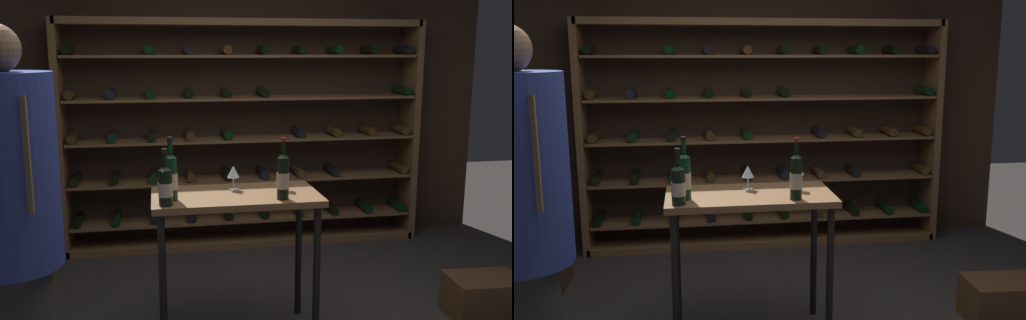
# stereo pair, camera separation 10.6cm
# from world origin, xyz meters

# --- Properties ---
(back_wall) EXTENTS (4.78, 0.10, 2.86)m
(back_wall) POSITION_xyz_m (0.00, 2.19, 1.43)
(back_wall) COLOR #3D2B1E
(back_wall) RESTS_ON ground
(wine_rack) EXTENTS (3.25, 0.32, 2.05)m
(wine_rack) POSITION_xyz_m (0.06, 1.98, 1.01)
(wine_rack) COLOR brown
(wine_rack) RESTS_ON ground
(tasting_table) EXTENTS (1.01, 0.53, 0.92)m
(tasting_table) POSITION_xyz_m (-0.25, 0.28, 0.79)
(tasting_table) COLOR brown
(tasting_table) RESTS_ON ground
(person_bystander_dark_jacket) EXTENTS (0.45, 0.45, 1.89)m
(person_bystander_dark_jacket) POSITION_xyz_m (-1.38, -0.41, 1.04)
(person_bystander_dark_jacket) COLOR #313131
(person_bystander_dark_jacket) RESTS_ON ground
(wine_crate) EXTENTS (0.50, 0.37, 0.28)m
(wine_crate) POSITION_xyz_m (1.43, 0.21, 0.14)
(wine_crate) COLOR brown
(wine_crate) RESTS_ON ground
(display_cabinet) EXTENTS (0.44, 0.36, 1.58)m
(display_cabinet) POSITION_xyz_m (-1.78, 1.24, 0.79)
(display_cabinet) COLOR #4C2D1E
(display_cabinet) RESTS_ON ground
(wine_bottle_black_capsule) EXTENTS (0.07, 0.07, 0.36)m
(wine_bottle_black_capsule) POSITION_xyz_m (-0.00, 0.10, 1.06)
(wine_bottle_black_capsule) COLOR black
(wine_bottle_black_capsule) RESTS_ON tasting_table
(wine_bottle_gold_foil) EXTENTS (0.08, 0.08, 0.32)m
(wine_bottle_gold_foil) POSITION_xyz_m (-0.67, 0.08, 1.04)
(wine_bottle_gold_foil) COLOR black
(wine_bottle_gold_foil) RESTS_ON tasting_table
(wine_bottle_green_slim) EXTENTS (0.08, 0.08, 0.37)m
(wine_bottle_green_slim) POSITION_xyz_m (-0.64, 0.19, 1.06)
(wine_bottle_green_slim) COLOR black
(wine_bottle_green_slim) RESTS_ON tasting_table
(wine_glass_stemmed_right) EXTENTS (0.08, 0.08, 0.15)m
(wine_glass_stemmed_right) POSITION_xyz_m (-0.25, 0.39, 1.03)
(wine_glass_stemmed_right) COLOR silver
(wine_glass_stemmed_right) RESTS_ON tasting_table
(wine_glass_stemmed_left) EXTENTS (0.07, 0.07, 0.17)m
(wine_glass_stemmed_left) POSITION_xyz_m (0.06, 0.33, 1.05)
(wine_glass_stemmed_left) COLOR silver
(wine_glass_stemmed_left) RESTS_ON tasting_table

